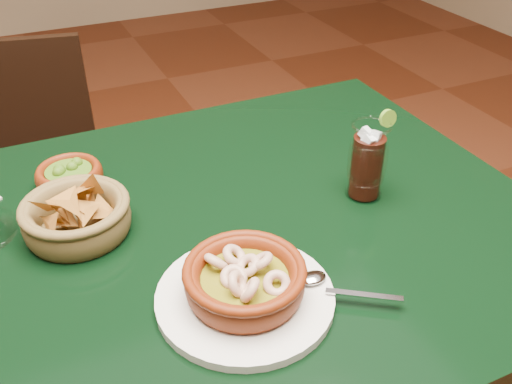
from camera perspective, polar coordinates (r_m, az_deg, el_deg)
name	(u,v)px	position (r m, az deg, el deg)	size (l,w,h in m)	color
dining_table	(171,288)	(0.93, -8.46, -9.50)	(1.20, 0.80, 0.75)	black
dining_chair	(30,193)	(1.60, -21.64, -0.06)	(0.45, 0.45, 0.83)	black
shrimp_plate	(245,284)	(0.74, -1.10, -9.19)	(0.30, 0.24, 0.07)	silver
chip_basket	(77,217)	(0.90, -17.51, -2.35)	(0.20, 0.20, 0.11)	brown
guacamole_ramekin	(69,176)	(1.02, -18.17, 1.56)	(0.13, 0.13, 0.04)	#551A07
cola_drink	(367,161)	(0.94, 11.07, 3.03)	(0.13, 0.13, 0.15)	white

